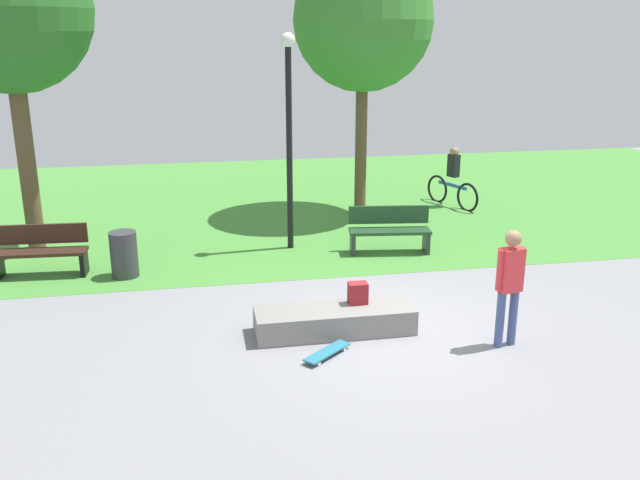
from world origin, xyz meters
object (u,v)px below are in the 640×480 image
(concrete_ledge, at_px, (334,320))
(skater_performing_trick, at_px, (510,280))
(cyclist_on_bicycle, at_px, (453,181))
(tree_tall_oak, at_px, (363,21))
(trash_bin, at_px, (124,254))
(skateboard_by_ledge, at_px, (327,352))
(lamp_post, at_px, (289,121))
(park_bench_center_lawn, at_px, (41,249))
(park_bench_by_oak, at_px, (389,229))
(backpack_on_ledge, at_px, (358,293))
(tree_slender_maple, at_px, (7,10))

(concrete_ledge, relative_size, skater_performing_trick, 1.38)
(cyclist_on_bicycle, bearing_deg, skater_performing_trick, -105.78)
(tree_tall_oak, xyz_separation_m, trash_bin, (-5.24, -3.63, -4.02))
(cyclist_on_bicycle, bearing_deg, skateboard_by_ledge, -121.88)
(skateboard_by_ledge, bearing_deg, tree_tall_oak, 72.86)
(skater_performing_trick, relative_size, lamp_post, 0.40)
(park_bench_center_lawn, xyz_separation_m, tree_tall_oak, (6.70, 3.27, 3.95))
(park_bench_by_oak, height_order, lamp_post, lamp_post)
(park_bench_center_lawn, bearing_deg, skateboard_by_ledge, -43.02)
(skateboard_by_ledge, distance_m, trash_bin, 4.80)
(backpack_on_ledge, distance_m, park_bench_center_lawn, 6.01)
(skater_performing_trick, height_order, cyclist_on_bicycle, skater_performing_trick)
(tree_slender_maple, bearing_deg, park_bench_center_lawn, -75.42)
(backpack_on_ledge, xyz_separation_m, skateboard_by_ledge, (-0.64, -0.88, -0.47))
(tree_slender_maple, xyz_separation_m, trash_bin, (1.89, -2.01, -4.17))
(concrete_ledge, bearing_deg, backpack_on_ledge, 19.19)
(park_bench_center_lawn, bearing_deg, park_bench_by_oak, 1.15)
(cyclist_on_bicycle, bearing_deg, concrete_ledge, -123.13)
(concrete_ledge, distance_m, lamp_post, 4.77)
(skater_performing_trick, bearing_deg, tree_slender_maple, 141.36)
(tree_slender_maple, distance_m, lamp_post, 5.52)
(skateboard_by_ledge, relative_size, park_bench_center_lawn, 0.46)
(park_bench_by_oak, bearing_deg, trash_bin, -174.40)
(skater_performing_trick, bearing_deg, park_bench_center_lawn, 148.55)
(backpack_on_ledge, bearing_deg, tree_slender_maple, -40.98)
(lamp_post, bearing_deg, skateboard_by_ledge, -92.48)
(lamp_post, relative_size, cyclist_on_bicycle, 2.46)
(skater_performing_trick, bearing_deg, concrete_ledge, 158.96)
(park_bench_by_oak, bearing_deg, skater_performing_trick, -84.50)
(skater_performing_trick, bearing_deg, cyclist_on_bicycle, 74.22)
(backpack_on_ledge, bearing_deg, lamp_post, -83.23)
(concrete_ledge, xyz_separation_m, cyclist_on_bicycle, (4.43, 6.79, 0.45))
(skater_performing_trick, relative_size, tree_slender_maple, 0.27)
(backpack_on_ledge, bearing_deg, skateboard_by_ledge, 54.90)
(tree_slender_maple, bearing_deg, tree_tall_oak, 12.82)
(park_bench_by_oak, xyz_separation_m, park_bench_center_lawn, (-6.52, -0.13, 0.00))
(tree_slender_maple, bearing_deg, park_bench_by_oak, -12.29)
(tree_slender_maple, bearing_deg, concrete_ledge, -44.52)
(concrete_ledge, bearing_deg, tree_tall_oak, 73.07)
(concrete_ledge, distance_m, skater_performing_trick, 2.56)
(park_bench_by_oak, bearing_deg, tree_tall_oak, 86.78)
(concrete_ledge, height_order, tree_tall_oak, tree_tall_oak)
(tree_slender_maple, height_order, lamp_post, tree_slender_maple)
(skater_performing_trick, xyz_separation_m, skateboard_by_ledge, (-2.53, 0.12, -0.92))
(lamp_post, relative_size, trash_bin, 5.05)
(skater_performing_trick, distance_m, tree_tall_oak, 8.27)
(backpack_on_ledge, height_order, skateboard_by_ledge, backpack_on_ledge)
(lamp_post, height_order, cyclist_on_bicycle, lamp_post)
(trash_bin, xyz_separation_m, cyclist_on_bicycle, (7.65, 3.78, 0.22))
(backpack_on_ledge, distance_m, tree_tall_oak, 7.77)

